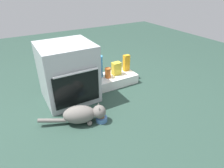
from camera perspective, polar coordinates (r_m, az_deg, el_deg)
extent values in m
plane|color=#284238|center=(2.11, -8.90, -10.47)|extent=(8.00, 8.00, 0.00)
cube|color=#B7BABF|center=(2.34, -13.11, 3.44)|extent=(0.61, 0.58, 0.70)
cube|color=black|center=(2.13, -10.39, -1.61)|extent=(0.52, 0.01, 0.38)
cylinder|color=silver|center=(2.01, -10.62, 3.25)|extent=(0.49, 0.02, 0.02)
cube|color=white|center=(2.74, 0.87, 1.51)|extent=(0.60, 0.33, 0.13)
cylinder|color=#4C7AB7|center=(2.06, -3.14, -10.42)|extent=(0.12, 0.12, 0.05)
sphere|color=brown|center=(2.05, -3.16, -10.06)|extent=(0.07, 0.07, 0.07)
ellipsoid|color=slate|center=(2.01, -9.77, -8.98)|extent=(0.38, 0.30, 0.19)
sphere|color=slate|center=(2.00, -3.87, -8.28)|extent=(0.14, 0.14, 0.14)
cone|color=slate|center=(2.00, -4.00, -6.40)|extent=(0.05, 0.05, 0.06)
cone|color=slate|center=(1.93, -3.83, -7.72)|extent=(0.05, 0.05, 0.06)
cylinder|color=slate|center=(2.07, -17.49, -10.41)|extent=(0.28, 0.15, 0.07)
sphere|color=slate|center=(2.10, -6.80, -9.73)|extent=(0.05, 0.05, 0.05)
sphere|color=slate|center=(2.02, -6.71, -11.56)|extent=(0.05, 0.05, 0.05)
cube|color=orange|center=(2.81, 4.31, 6.34)|extent=(0.09, 0.06, 0.24)
cube|color=yellow|center=(2.70, 1.34, 4.68)|extent=(0.12, 0.09, 0.18)
cylinder|color=#D16023|center=(2.61, -1.26, 3.36)|extent=(0.08, 0.08, 0.14)
cylinder|color=#388CD1|center=(2.62, -3.97, 5.28)|extent=(0.11, 0.11, 0.30)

